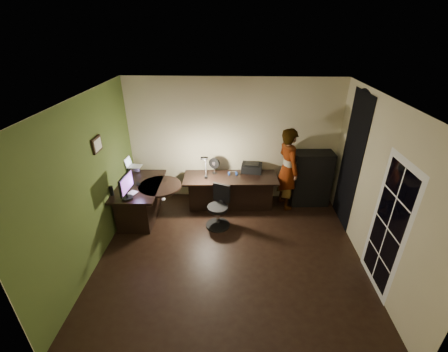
{
  "coord_description": "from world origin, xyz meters",
  "views": [
    {
      "loc": [
        0.05,
        -4.06,
        3.65
      ],
      "look_at": [
        -0.15,
        1.05,
        1.0
      ],
      "focal_mm": 24.0,
      "sensor_mm": 36.0,
      "label": 1
    }
  ],
  "objects_px": {
    "person": "(288,169)",
    "cabinet": "(311,178)",
    "desk_right": "(230,192)",
    "office_chair": "(218,208)",
    "desk_left": "(141,202)",
    "monitor": "(126,190)"
  },
  "relations": [
    {
      "from": "office_chair",
      "to": "person",
      "type": "xyz_separation_m",
      "value": [
        1.43,
        0.82,
        0.47
      ]
    },
    {
      "from": "desk_left",
      "to": "monitor",
      "type": "height_order",
      "value": "monitor"
    },
    {
      "from": "cabinet",
      "to": "desk_left",
      "type": "bearing_deg",
      "value": -171.39
    },
    {
      "from": "monitor",
      "to": "desk_left",
      "type": "bearing_deg",
      "value": 88.02
    },
    {
      "from": "desk_right",
      "to": "person",
      "type": "xyz_separation_m",
      "value": [
        1.19,
        0.1,
        0.53
      ]
    },
    {
      "from": "monitor",
      "to": "office_chair",
      "type": "bearing_deg",
      "value": 14.5
    },
    {
      "from": "desk_right",
      "to": "desk_left",
      "type": "bearing_deg",
      "value": -167.35
    },
    {
      "from": "monitor",
      "to": "person",
      "type": "height_order",
      "value": "person"
    },
    {
      "from": "person",
      "to": "desk_right",
      "type": "bearing_deg",
      "value": 75.16
    },
    {
      "from": "monitor",
      "to": "person",
      "type": "xyz_separation_m",
      "value": [
        3.05,
        1.12,
        -0.08
      ]
    },
    {
      "from": "person",
      "to": "desk_left",
      "type": "bearing_deg",
      "value": 81.62
    },
    {
      "from": "monitor",
      "to": "desk_right",
      "type": "bearing_deg",
      "value": 32.58
    },
    {
      "from": "person",
      "to": "cabinet",
      "type": "bearing_deg",
      "value": -96.15
    },
    {
      "from": "desk_right",
      "to": "person",
      "type": "bearing_deg",
      "value": 2.06
    },
    {
      "from": "desk_right",
      "to": "person",
      "type": "height_order",
      "value": "person"
    },
    {
      "from": "desk_left",
      "to": "office_chair",
      "type": "height_order",
      "value": "office_chair"
    },
    {
      "from": "desk_right",
      "to": "cabinet",
      "type": "xyz_separation_m",
      "value": [
        1.75,
        0.24,
        0.24
      ]
    },
    {
      "from": "desk_left",
      "to": "person",
      "type": "distance_m",
      "value": 3.1
    },
    {
      "from": "desk_left",
      "to": "office_chair",
      "type": "distance_m",
      "value": 1.58
    },
    {
      "from": "cabinet",
      "to": "monitor",
      "type": "bearing_deg",
      "value": -163.89
    },
    {
      "from": "desk_left",
      "to": "cabinet",
      "type": "xyz_separation_m",
      "value": [
        3.55,
        0.74,
        0.22
      ]
    },
    {
      "from": "desk_right",
      "to": "office_chair",
      "type": "height_order",
      "value": "office_chair"
    }
  ]
}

